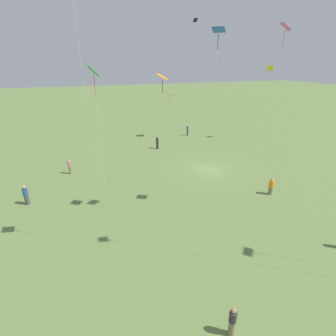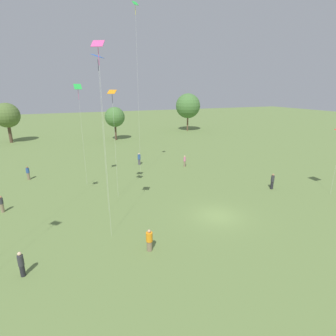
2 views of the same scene
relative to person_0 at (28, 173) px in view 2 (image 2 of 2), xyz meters
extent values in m
plane|color=olive|center=(17.17, -18.14, -0.89)|extent=(240.00, 240.00, 0.00)
cylinder|color=brown|center=(-5.71, 28.84, 1.09)|extent=(0.66, 0.66, 3.96)
sphere|color=#516B33|center=(-5.71, 28.84, 5.04)|extent=(5.23, 5.23, 5.23)
cylinder|color=brown|center=(16.19, 23.05, 0.91)|extent=(0.42, 0.42, 3.59)
sphere|color=#477538|center=(16.19, 23.05, 4.37)|extent=(4.44, 4.44, 4.44)
cylinder|color=brown|center=(37.67, 29.29, 1.27)|extent=(0.43, 0.43, 4.32)
sphere|color=#477538|center=(37.67, 29.29, 5.93)|extent=(6.66, 6.66, 6.66)
cylinder|color=#847056|center=(0.00, 0.00, -0.42)|extent=(0.47, 0.47, 0.93)
cylinder|color=#2D5193|center=(0.00, 0.00, 0.36)|extent=(0.55, 0.55, 0.62)
sphere|color=brown|center=(0.00, 0.00, 0.78)|extent=(0.24, 0.24, 0.24)
cylinder|color=#847056|center=(-1.48, -9.54, -0.45)|extent=(0.35, 0.35, 0.89)
cylinder|color=#333338|center=(-1.48, -9.54, 0.28)|extent=(0.41, 0.41, 0.56)
sphere|color=#A87A56|center=(-1.48, -9.54, 0.67)|extent=(0.24, 0.24, 0.24)
cylinder|color=#232328|center=(1.29, -20.38, -0.50)|extent=(0.40, 0.40, 0.78)
cylinder|color=#333338|center=(1.29, -20.38, 0.25)|extent=(0.47, 0.47, 0.72)
sphere|color=beige|center=(1.29, -20.38, 0.73)|extent=(0.24, 0.24, 0.24)
cylinder|color=#4C4C51|center=(15.33, 1.29, -0.45)|extent=(0.54, 0.54, 0.87)
cylinder|color=#2D5193|center=(15.33, 1.29, 0.35)|extent=(0.64, 0.64, 0.74)
sphere|color=beige|center=(15.33, 1.29, 0.84)|extent=(0.24, 0.24, 0.24)
cylinder|color=#847056|center=(21.37, -2.43, -0.46)|extent=(0.34, 0.34, 0.86)
cylinder|color=pink|center=(21.37, -2.43, 0.29)|extent=(0.41, 0.41, 0.63)
sphere|color=beige|center=(21.37, -2.43, 0.73)|extent=(0.24, 0.24, 0.24)
cylinder|color=#232328|center=(26.89, -14.66, -0.42)|extent=(0.41, 0.41, 0.94)
cylinder|color=#333338|center=(26.89, -14.66, 0.40)|extent=(0.49, 0.49, 0.70)
sphere|color=#A87A56|center=(26.89, -14.66, 0.87)|extent=(0.24, 0.24, 0.24)
cylinder|color=#847056|center=(9.58, -20.83, -0.50)|extent=(0.44, 0.44, 0.77)
cylinder|color=orange|center=(9.58, -20.83, 0.23)|extent=(0.52, 0.52, 0.70)
sphere|color=tan|center=(9.58, -20.83, 0.70)|extent=(0.24, 0.24, 0.24)
cube|color=blue|center=(7.99, -13.10, 13.05)|extent=(1.12, 1.13, 0.30)
cylinder|color=black|center=(7.99, -13.10, 12.36)|extent=(0.04, 0.04, 0.89)
cylinder|color=silver|center=(7.99, -13.10, 6.08)|extent=(0.01, 0.01, 13.94)
cube|color=green|center=(13.75, -4.73, 19.58)|extent=(0.75, 0.65, 0.45)
cylinder|color=yellow|center=(13.75, -4.73, 18.92)|extent=(0.04, 0.04, 0.95)
cylinder|color=silver|center=(13.75, -4.73, 9.35)|extent=(0.01, 0.01, 20.47)
cube|color=#E54C99|center=(7.37, -17.73, 13.32)|extent=(0.99, 0.93, 0.49)
cylinder|color=#E54C99|center=(7.37, -17.73, 12.54)|extent=(0.04, 0.04, 1.09)
cylinder|color=silver|center=(7.37, -17.73, 6.22)|extent=(0.01, 0.01, 14.21)
cube|color=orange|center=(9.61, -9.83, 10.20)|extent=(1.03, 1.00, 0.39)
cylinder|color=black|center=(9.61, -9.83, 9.54)|extent=(0.04, 0.04, 0.86)
cylinder|color=silver|center=(9.61, -9.83, 4.66)|extent=(0.01, 0.01, 11.09)
cube|color=green|center=(6.79, -5.05, 10.71)|extent=(0.84, 0.64, 0.58)
cylinder|color=#E54C99|center=(6.79, -5.05, 9.89)|extent=(0.04, 0.04, 1.17)
cylinder|color=silver|center=(6.79, -5.05, 4.91)|extent=(0.01, 0.01, 11.60)
cylinder|color=silver|center=(31.90, -18.41, 2.65)|extent=(0.01, 0.01, 7.07)
camera|label=1|loc=(-8.54, -3.87, 11.25)|focal=28.00mm
camera|label=2|loc=(4.48, -36.74, 10.51)|focal=28.00mm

